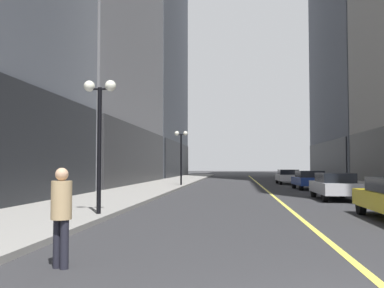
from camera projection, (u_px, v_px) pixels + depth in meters
ground_plane at (260, 185)px, 38.71m from camera, size 200.00×200.00×0.00m
sidewalk_left at (166, 184)px, 39.53m from camera, size 4.50×78.00×0.15m
sidewalk_right at (357, 184)px, 37.89m from camera, size 4.50×78.00×0.15m
lane_centre_stripe at (260, 185)px, 38.71m from camera, size 0.16×70.00×0.01m
car_silver at (334, 185)px, 21.85m from camera, size 1.73×4.48×1.32m
car_blue at (309, 179)px, 31.25m from camera, size 2.00×4.10×1.32m
car_white at (288, 176)px, 40.42m from camera, size 1.95×4.15×1.32m
pedestrian_in_tan_trench at (61, 210)px, 7.30m from camera, size 0.45×0.45×1.65m
street_lamp_left_near at (100, 117)px, 14.26m from camera, size 1.06×0.36×4.43m
street_lamp_left_far at (181, 146)px, 35.30m from camera, size 1.06×0.36×4.43m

